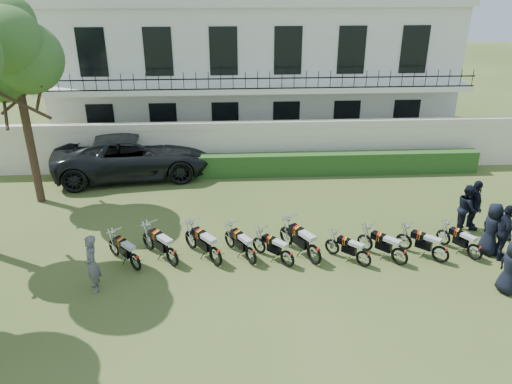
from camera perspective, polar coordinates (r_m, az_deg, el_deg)
ground at (r=16.29m, az=2.01°, el=-7.77°), size 100.00×100.00×0.00m
perimeter_wall at (r=23.03m, az=0.27°, el=5.37°), size 30.00×0.35×2.30m
hedge at (r=22.59m, az=2.93°, el=3.14°), size 18.00×0.60×1.00m
building at (r=28.17m, az=-0.49°, el=14.22°), size 20.40×9.60×7.40m
tree_west_near at (r=20.41m, az=-25.98°, el=14.20°), size 3.40×3.20×7.90m
motorcycle_0 at (r=15.96m, az=-13.66°, el=-7.34°), size 1.29×1.41×0.99m
motorcycle_1 at (r=15.93m, az=-9.58°, el=-6.83°), size 1.36×1.58×1.09m
motorcycle_2 at (r=15.77m, az=-4.65°, el=-6.84°), size 1.31×1.68×1.11m
motorcycle_3 at (r=15.82m, az=-0.58°, el=-6.85°), size 1.04×1.63×1.01m
motorcycle_4 at (r=15.74m, az=3.63°, el=-7.16°), size 1.29×1.33×0.96m
motorcycle_5 at (r=15.90m, az=6.68°, el=-6.59°), size 1.18×1.85×1.15m
motorcycle_6 at (r=16.08m, az=12.25°, el=-7.06°), size 1.29×1.22×0.92m
motorcycle_7 at (r=16.42m, az=16.15°, el=-6.65°), size 1.34×1.41×1.01m
motorcycle_8 at (r=16.96m, az=20.40°, el=-6.27°), size 1.39×1.31×0.99m
motorcycle_9 at (r=17.53m, az=23.79°, el=-5.91°), size 0.98×1.51×0.94m
suv at (r=23.03m, az=-13.83°, el=4.10°), size 7.31×4.17×1.92m
inspector at (r=15.19m, az=-18.25°, el=-7.81°), size 0.62×0.75×1.77m
officer_0 at (r=16.14m, az=27.11°, el=-7.69°), size 0.74×0.92×1.64m
officer_2 at (r=17.72m, az=26.53°, el=-4.20°), size 0.69×1.19×1.91m
officer_3 at (r=17.94m, az=25.36°, el=-3.83°), size 0.71×0.96×1.79m
officer_4 at (r=19.16m, az=22.97°, el=-1.69°), size 0.86×0.99×1.75m
officer_5 at (r=19.33m, az=23.69°, el=-1.40°), size 0.57×1.14×1.87m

